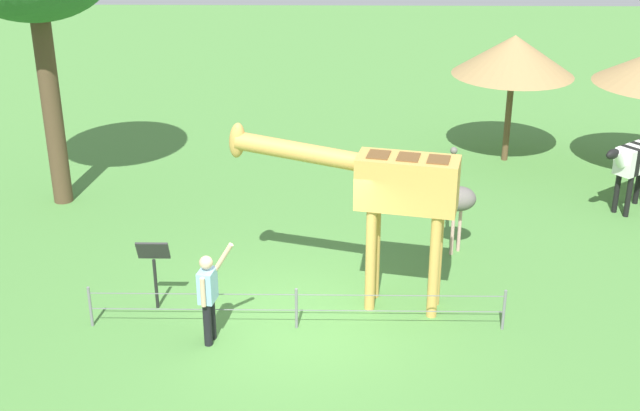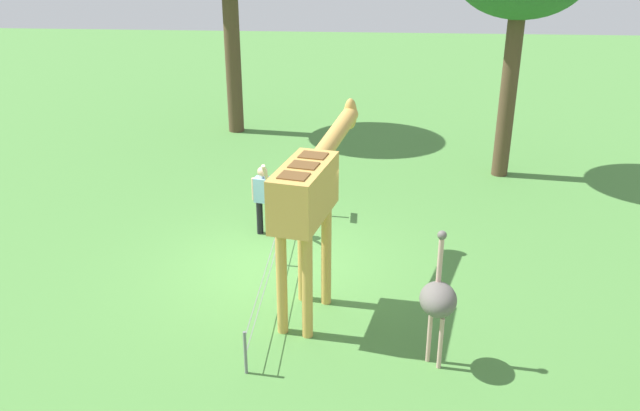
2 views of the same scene
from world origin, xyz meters
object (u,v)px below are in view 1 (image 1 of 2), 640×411
Objects in this scene: shade_hut_near at (514,55)px; visitor at (208,293)px; giraffe at (386,189)px; zebra at (636,162)px; ostrich at (458,199)px; info_sign at (154,260)px.

visitor is at bearing 53.49° from shade_hut_near.
giraffe reaches higher than zebra.
info_sign is at bearing 22.09° from ostrich.
giraffe is 4.21m from info_sign.
giraffe reaches higher than visitor.
shade_hut_near is at bearing -55.87° from zebra.
visitor is at bearing 32.46° from zebra.
giraffe is 3.04× the size of info_sign.
zebra is 0.74× the size of ostrich.
ostrich is at bearing -143.23° from visitor.
ostrich reaches higher than visitor.
visitor reaches higher than zebra.
shade_hut_near is (-3.55, -7.44, 0.51)m from giraffe.
info_sign is (9.74, 4.42, -0.21)m from zebra.
info_sign is at bearing 24.41° from zebra.
info_sign is (7.55, 7.64, -1.79)m from shade_hut_near.
zebra is 10.69m from info_sign.
zebra is at bearing -155.59° from info_sign.
giraffe is at bearing -156.18° from visitor.
giraffe is 1.78× the size of ostrich.
visitor reaches higher than info_sign.
ostrich is 1.70× the size of info_sign.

